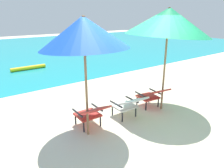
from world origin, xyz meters
The scene contains 8 objects.
ground_plane centered at (0.00, 4.00, 0.00)m, with size 40.00×40.00×0.00m, color beige.
ocean_band centered at (0.00, 12.34, 0.00)m, with size 40.00×18.00×0.01m, color teal.
swim_buoy centered at (-0.63, 6.45, 0.10)m, with size 0.18×0.18×1.60m, color yellow.
lounge_chair_left centered at (-0.98, 0.07, 0.40)m, with size 0.56×0.88×0.68m.
lounge_chair_center centered at (0.02, -0.07, 0.40)m, with size 0.56×0.88×0.68m.
lounge_chair_right centered at (0.95, 0.01, 0.40)m, with size 0.64×0.93×0.68m.
beach_umbrella_left centered at (-1.16, -0.10, 2.19)m, with size 2.04×2.06×2.54m.
beach_umbrella_right centered at (1.13, -0.19, 2.34)m, with size 2.58×2.55×2.75m.
Camera 1 is at (-3.10, -3.60, 2.52)m, focal length 33.08 mm.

